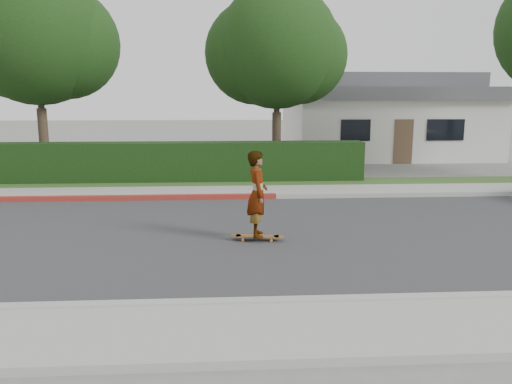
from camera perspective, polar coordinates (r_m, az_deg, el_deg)
ground at (r=11.50m, az=-0.68°, el=-4.88°), size 120.00×120.00×0.00m
road at (r=11.50m, az=-0.68°, el=-4.85°), size 60.00×8.00×0.01m
curb_near at (r=7.61m, az=0.82°, el=-12.65°), size 60.00×0.20×0.15m
sidewalk_near at (r=6.80m, az=1.40°, el=-15.77°), size 60.00×1.60×0.12m
curb_far at (r=15.47m, az=-1.41°, el=-0.52°), size 60.00×0.20×0.15m
curb_red_section at (r=16.10m, az=-19.49°, el=-0.69°), size 12.00×0.21×0.15m
sidewalk_far at (r=16.35m, az=-1.52°, el=0.04°), size 60.00×1.60×0.12m
planting_strip at (r=17.93m, az=-1.69°, el=0.95°), size 60.00×1.60×0.10m
hedge at (r=18.58m, az=-11.06°, el=3.29°), size 15.00×1.00×1.50m
tree_left at (r=21.06m, az=-23.71°, el=15.78°), size 5.99×5.21×8.00m
tree_center at (r=20.43m, az=2.34°, el=15.81°), size 5.66×4.84×7.44m
house at (r=28.39m, az=14.23°, el=8.40°), size 10.60×8.60×4.30m
skateboard at (r=10.96m, az=0.16°, el=-5.11°), size 1.18×0.38×0.11m
skateboarder at (r=10.74m, az=0.16°, el=-0.22°), size 0.46×0.69×1.87m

